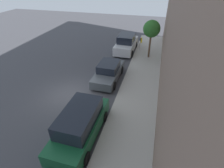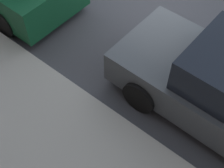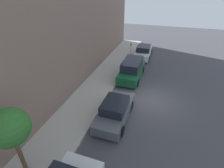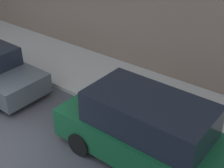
{
  "view_description": "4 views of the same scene",
  "coord_description": "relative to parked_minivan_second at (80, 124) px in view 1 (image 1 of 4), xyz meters",
  "views": [
    {
      "loc": [
        5.93,
        -9.65,
        8.06
      ],
      "look_at": [
        3.09,
        0.85,
        1.0
      ],
      "focal_mm": 28.0,
      "sensor_mm": 36.0,
      "label": 1
    },
    {
      "loc": [
        5.93,
        3.31,
        5.12
      ],
      "look_at": [
        3.53,
        1.36,
        1.0
      ],
      "focal_mm": 50.0,
      "sensor_mm": 36.0,
      "label": 2
    },
    {
      "loc": [
        -0.55,
        12.24,
        8.42
      ],
      "look_at": [
        3.37,
        0.08,
        1.0
      ],
      "focal_mm": 28.0,
      "sensor_mm": 36.0,
      "label": 3
    },
    {
      "loc": [
        -2.98,
        -6.48,
        5.93
      ],
      "look_at": [
        3.64,
        -1.38,
        1.0
      ],
      "focal_mm": 50.0,
      "sensor_mm": 36.0,
      "label": 4
    }
  ],
  "objects": [
    {
      "name": "parked_suv_fourth",
      "position": [
        -0.01,
        13.23,
        0.01
      ],
      "size": [
        2.08,
        4.84,
        1.98
      ],
      "color": "silver",
      "rests_on": "ground_plane"
    },
    {
      "name": "parked_sedan_third",
      "position": [
        -0.24,
        6.5,
        -0.2
      ],
      "size": [
        1.92,
        4.52,
        1.54
      ],
      "color": "#4C5156",
      "rests_on": "ground_plane"
    },
    {
      "name": "ground_plane",
      "position": [
        -2.42,
        3.45,
        -0.92
      ],
      "size": [
        60.0,
        60.0,
        0.0
      ],
      "primitive_type": "plane",
      "color": "#424247"
    },
    {
      "name": "parking_meter_far",
      "position": [
        1.53,
        13.53,
        0.15
      ],
      "size": [
        0.11,
        0.15,
        1.5
      ],
      "color": "#ADADB2",
      "rests_on": "sidewalk"
    },
    {
      "name": "street_tree",
      "position": [
        2.74,
        11.88,
        2.24
      ],
      "size": [
        1.71,
        1.71,
        3.9
      ],
      "color": "brown",
      "rests_on": "sidewalk"
    },
    {
      "name": "parked_minivan_second",
      "position": [
        0.0,
        0.0,
        0.0
      ],
      "size": [
        2.02,
        4.92,
        1.9
      ],
      "color": "#14512D",
      "rests_on": "ground_plane"
    },
    {
      "name": "sidewalk",
      "position": [
        2.59,
        3.45,
        -0.85
      ],
      "size": [
        3.03,
        32.0,
        0.15
      ],
      "color": "#B2ADA3",
      "rests_on": "ground_plane"
    },
    {
      "name": "fire_hydrant",
      "position": [
        1.43,
        16.22,
        -0.43
      ],
      "size": [
        0.2,
        0.2,
        0.69
      ],
      "color": "gold",
      "rests_on": "sidewalk"
    }
  ]
}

